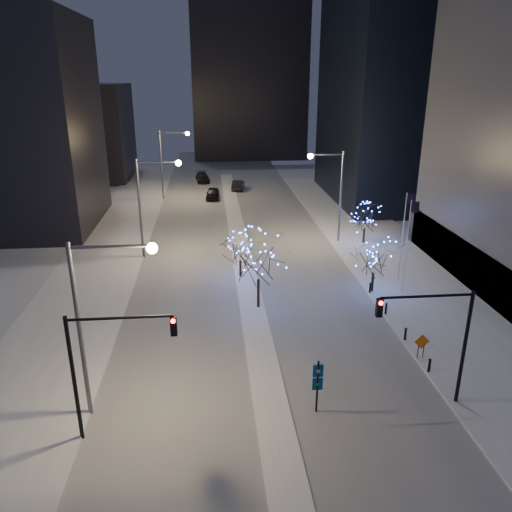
{
  "coord_description": "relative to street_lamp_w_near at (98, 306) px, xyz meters",
  "views": [
    {
      "loc": [
        -3.05,
        -21.62,
        17.67
      ],
      "look_at": [
        0.18,
        12.75,
        5.0
      ],
      "focal_mm": 35.0,
      "sensor_mm": 36.0,
      "label": 1
    }
  ],
  "objects": [
    {
      "name": "median",
      "position": [
        8.94,
        28.0,
        -6.42
      ],
      "size": [
        2.0,
        80.0,
        0.15
      ],
      "primitive_type": "cube",
      "color": "white",
      "rests_on": "ground"
    },
    {
      "name": "east_sidewalk",
      "position": [
        23.94,
        18.0,
        -6.42
      ],
      "size": [
        10.0,
        90.0,
        0.15
      ],
      "primitive_type": "cube",
      "color": "white",
      "rests_on": "ground"
    },
    {
      "name": "holiday_tree_median_near",
      "position": [
        9.44,
        12.18,
        -2.12
      ],
      "size": [
        6.05,
        6.05,
        6.47
      ],
      "color": "black",
      "rests_on": "median"
    },
    {
      "name": "street_lamp_w_near",
      "position": [
        0.0,
        0.0,
        0.0
      ],
      "size": [
        4.4,
        0.56,
        10.0
      ],
      "color": "#595E66",
      "rests_on": "ground"
    },
    {
      "name": "holiday_tree_plaza_near",
      "position": [
        19.44,
        14.38,
        -3.26
      ],
      "size": [
        5.1,
        5.1,
        4.85
      ],
      "color": "black",
      "rests_on": "east_sidewalk"
    },
    {
      "name": "car_near",
      "position": [
        6.28,
        49.73,
        -5.69
      ],
      "size": [
        2.19,
        4.83,
        1.61
      ],
      "primitive_type": "imported",
      "rotation": [
        0.0,
        0.0,
        -0.06
      ],
      "color": "black",
      "rests_on": "ground"
    },
    {
      "name": "horizon_block",
      "position": [
        14.94,
        90.0,
        14.5
      ],
      "size": [
        24.0,
        14.0,
        42.0
      ],
      "primitive_type": "cube",
      "color": "black",
      "rests_on": "ground"
    },
    {
      "name": "west_sidewalk",
      "position": [
        -5.06,
        18.0,
        -6.42
      ],
      "size": [
        8.0,
        90.0,
        0.15
      ],
      "primitive_type": "cube",
      "color": "white",
      "rests_on": "ground"
    },
    {
      "name": "car_mid",
      "position": [
        10.44,
        55.51,
        -5.72
      ],
      "size": [
        2.44,
        4.96,
        1.56
      ],
      "primitive_type": "imported",
      "rotation": [
        0.0,
        0.0,
        2.97
      ],
      "color": "black",
      "rests_on": "ground"
    },
    {
      "name": "street_lamp_w_mid",
      "position": [
        0.0,
        25.0,
        0.0
      ],
      "size": [
        4.4,
        0.56,
        10.0
      ],
      "color": "#595E66",
      "rests_on": "ground"
    },
    {
      "name": "ground",
      "position": [
        8.94,
        -2.0,
        -6.5
      ],
      "size": [
        160.0,
        160.0,
        0.0
      ],
      "primitive_type": "plane",
      "color": "silver",
      "rests_on": "ground"
    },
    {
      "name": "street_lamp_east",
      "position": [
        19.02,
        28.0,
        -0.05
      ],
      "size": [
        3.9,
        0.56,
        10.0
      ],
      "color": "#595E66",
      "rests_on": "ground"
    },
    {
      "name": "construction_sign",
      "position": [
        19.24,
        3.61,
        -5.31
      ],
      "size": [
        1.05,
        0.06,
        1.73
      ],
      "rotation": [
        0.0,
        0.0,
        0.02
      ],
      "color": "black",
      "rests_on": "east_sidewalk"
    },
    {
      "name": "traffic_signal_west",
      "position": [
        0.5,
        -2.0,
        -1.74
      ],
      "size": [
        5.26,
        0.43,
        7.0
      ],
      "color": "black",
      "rests_on": "ground"
    },
    {
      "name": "holiday_tree_plaza_far",
      "position": [
        22.53,
        27.11,
        -3.37
      ],
      "size": [
        4.74,
        4.74,
        4.66
      ],
      "color": "black",
      "rests_on": "east_sidewalk"
    },
    {
      "name": "street_lamp_w_far",
      "position": [
        0.0,
        50.0,
        0.0
      ],
      "size": [
        4.4,
        0.56,
        10.0
      ],
      "color": "#595E66",
      "rests_on": "ground"
    },
    {
      "name": "traffic_signal_east",
      "position": [
        17.88,
        -1.0,
        -1.74
      ],
      "size": [
        5.26,
        0.43,
        7.0
      ],
      "color": "black",
      "rests_on": "ground"
    },
    {
      "name": "holiday_tree_median_far",
      "position": [
        8.44,
        18.77,
        -3.69
      ],
      "size": [
        3.59,
        3.59,
        4.03
      ],
      "color": "black",
      "rests_on": "median"
    },
    {
      "name": "flagpoles",
      "position": [
        22.3,
        15.25,
        -1.7
      ],
      "size": [
        1.35,
        2.6,
        8.0
      ],
      "color": "silver",
      "rests_on": "east_sidewalk"
    },
    {
      "name": "filler_west_far",
      "position": [
        -17.06,
        68.0,
        1.5
      ],
      "size": [
        18.0,
        16.0,
        16.0
      ],
      "primitive_type": "cube",
      "color": "black",
      "rests_on": "ground"
    },
    {
      "name": "wayfinding_sign",
      "position": [
        11.37,
        -1.0,
        -4.52
      ],
      "size": [
        0.57,
        0.11,
        3.23
      ],
      "rotation": [
        0.0,
        0.0,
        0.0
      ],
      "color": "black",
      "rests_on": "ground"
    },
    {
      "name": "bollards",
      "position": [
        19.14,
        8.0,
        -5.9
      ],
      "size": [
        0.16,
        12.16,
        0.9
      ],
      "color": "black",
      "rests_on": "east_sidewalk"
    },
    {
      "name": "car_far",
      "position": [
        4.68,
        62.41,
        -5.74
      ],
      "size": [
        2.7,
        5.45,
        1.52
      ],
      "primitive_type": "imported",
      "rotation": [
        0.0,
        0.0,
        0.11
      ],
      "color": "black",
      "rests_on": "ground"
    },
    {
      "name": "road",
      "position": [
        8.94,
        33.0,
        -6.49
      ],
      "size": [
        20.0,
        130.0,
        0.02
      ],
      "primitive_type": "cube",
      "color": "#A9ADB8",
      "rests_on": "ground"
    }
  ]
}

